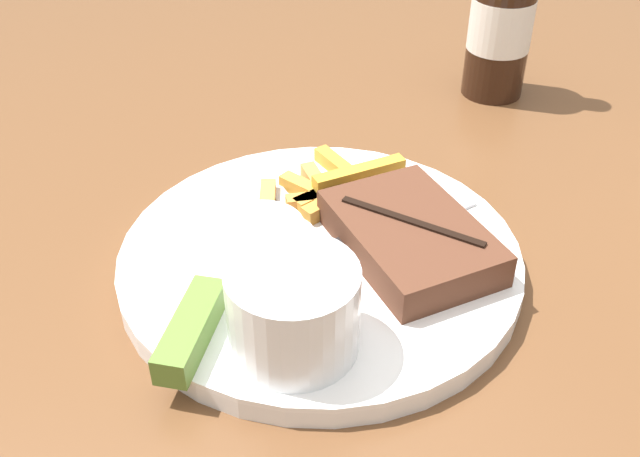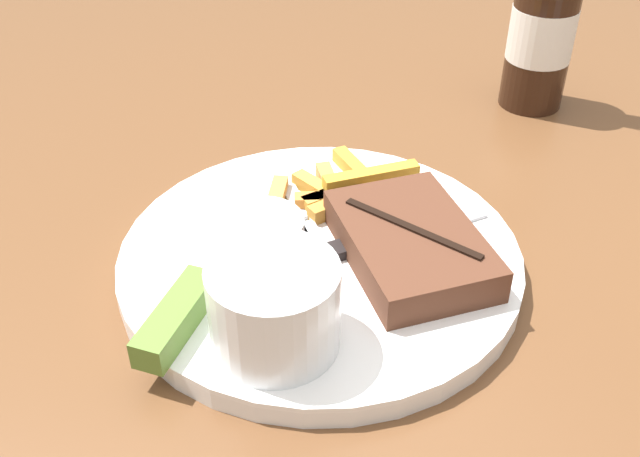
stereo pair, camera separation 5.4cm
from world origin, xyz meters
TOP-DOWN VIEW (x-y plane):
  - dining_table at (0.00, 0.00)m, footprint 1.53×1.48m
  - dinner_plate at (0.00, 0.00)m, footprint 0.30×0.30m
  - steak_portion at (0.04, 0.05)m, footprint 0.15×0.11m
  - fries_pile at (-0.05, 0.05)m, footprint 0.10×0.13m
  - coleslaw_cup at (0.07, -0.07)m, footprint 0.08×0.08m
  - dipping_sauce_cup at (-0.02, -0.04)m, footprint 0.06×0.06m
  - pickle_spear at (0.03, -0.12)m, footprint 0.07×0.08m
  - fork_utensil at (-0.08, 0.02)m, footprint 0.13×0.04m
  - knife_utensil at (0.01, 0.04)m, footprint 0.03×0.17m
  - beer_bottle at (-0.12, 0.32)m, footprint 0.06×0.06m

SIDE VIEW (x-z plane):
  - dining_table at x=0.00m, z-range 0.33..1.10m
  - dinner_plate at x=0.00m, z-range 0.77..0.79m
  - fork_utensil at x=-0.08m, z-range 0.79..0.79m
  - knife_utensil at x=0.01m, z-range 0.79..0.80m
  - fries_pile at x=-0.05m, z-range 0.78..0.81m
  - pickle_spear at x=0.03m, z-range 0.79..0.81m
  - steak_portion at x=0.04m, z-range 0.79..0.82m
  - dipping_sauce_cup at x=-0.02m, z-range 0.79..0.82m
  - coleslaw_cup at x=0.07m, z-range 0.79..0.85m
  - beer_bottle at x=-0.12m, z-range 0.74..0.96m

